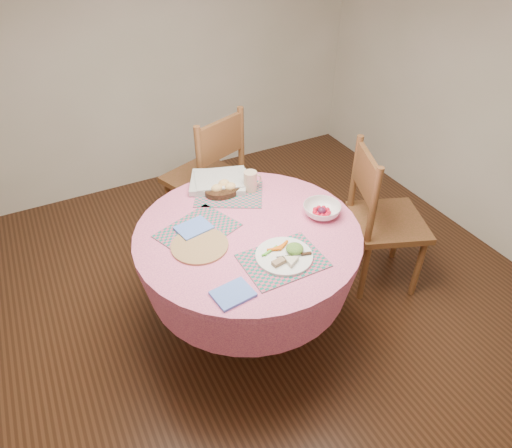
# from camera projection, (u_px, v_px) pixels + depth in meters

# --- Properties ---
(ground) EXTENTS (4.00, 4.00, 0.00)m
(ground) POSITION_uv_depth(u_px,v_px,m) (249.00, 322.00, 2.93)
(ground) COLOR #331C0F
(ground) RESTS_ON ground
(room_envelope) EXTENTS (4.01, 4.01, 2.71)m
(room_envelope) POSITION_uv_depth(u_px,v_px,m) (245.00, 48.00, 1.89)
(room_envelope) COLOR silver
(room_envelope) RESTS_ON ground
(dining_table) EXTENTS (1.24, 1.24, 0.75)m
(dining_table) POSITION_uv_depth(u_px,v_px,m) (248.00, 258.00, 2.59)
(dining_table) COLOR pink
(dining_table) RESTS_ON ground
(chair_right) EXTENTS (0.59, 0.60, 1.02)m
(chair_right) POSITION_uv_depth(u_px,v_px,m) (381.00, 217.00, 2.95)
(chair_right) COLOR brown
(chair_right) RESTS_ON ground
(chair_back) EXTENTS (0.62, 0.61, 1.05)m
(chair_back) POSITION_uv_depth(u_px,v_px,m) (208.00, 175.00, 3.33)
(chair_back) COLOR brown
(chair_back) RESTS_ON ground
(placemat_front) EXTENTS (0.40, 0.30, 0.01)m
(placemat_front) POSITION_uv_depth(u_px,v_px,m) (283.00, 261.00, 2.28)
(placemat_front) COLOR #126959
(placemat_front) RESTS_ON dining_table
(placemat_left) EXTENTS (0.48, 0.43, 0.01)m
(placemat_left) POSITION_uv_depth(u_px,v_px,m) (198.00, 231.00, 2.47)
(placemat_left) COLOR #126959
(placemat_left) RESTS_ON dining_table
(placemat_back) EXTENTS (0.50, 0.46, 0.01)m
(placemat_back) POSITION_uv_depth(u_px,v_px,m) (229.00, 194.00, 2.76)
(placemat_back) COLOR #126959
(placemat_back) RESTS_ON dining_table
(wicker_trivet) EXTENTS (0.30, 0.30, 0.01)m
(wicker_trivet) POSITION_uv_depth(u_px,v_px,m) (200.00, 246.00, 2.37)
(wicker_trivet) COLOR #966941
(wicker_trivet) RESTS_ON dining_table
(napkin_near) EXTENTS (0.20, 0.16, 0.01)m
(napkin_near) POSITION_uv_depth(u_px,v_px,m) (233.00, 294.00, 2.09)
(napkin_near) COLOR #557ADB
(napkin_near) RESTS_ON dining_table
(napkin_far) EXTENTS (0.20, 0.17, 0.01)m
(napkin_far) POSITION_uv_depth(u_px,v_px,m) (194.00, 228.00, 2.47)
(napkin_far) COLOR #557ADB
(napkin_far) RESTS_ON placemat_left
(dinner_plate) EXTENTS (0.29, 0.29, 0.05)m
(dinner_plate) POSITION_uv_depth(u_px,v_px,m) (286.00, 255.00, 2.28)
(dinner_plate) COLOR white
(dinner_plate) RESTS_ON placemat_front
(bread_bowl) EXTENTS (0.23, 0.23, 0.08)m
(bread_bowl) POSITION_uv_depth(u_px,v_px,m) (223.00, 188.00, 2.75)
(bread_bowl) COLOR black
(bread_bowl) RESTS_ON placemat_back
(latte_mug) EXTENTS (0.12, 0.08, 0.13)m
(latte_mug) POSITION_uv_depth(u_px,v_px,m) (251.00, 181.00, 2.75)
(latte_mug) COLOR #CFAD8E
(latte_mug) RESTS_ON placemat_back
(fruit_bowl) EXTENTS (0.28, 0.28, 0.07)m
(fruit_bowl) POSITION_uv_depth(u_px,v_px,m) (322.00, 210.00, 2.57)
(fruit_bowl) COLOR white
(fruit_bowl) RESTS_ON dining_table
(newspaper_stack) EXTENTS (0.42, 0.39, 0.04)m
(newspaper_stack) POSITION_uv_depth(u_px,v_px,m) (219.00, 181.00, 2.83)
(newspaper_stack) COLOR silver
(newspaper_stack) RESTS_ON dining_table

